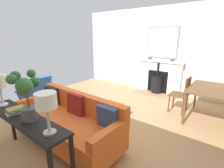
# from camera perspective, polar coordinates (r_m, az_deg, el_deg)

# --- Properties ---
(ground_plane) EXTENTS (5.37, 5.38, 0.01)m
(ground_plane) POSITION_cam_1_polar(r_m,az_deg,el_deg) (3.69, -3.52, -12.45)
(ground_plane) COLOR tan
(wall_left) EXTENTS (0.12, 5.38, 2.64)m
(wall_left) POSITION_cam_1_polar(r_m,az_deg,el_deg) (5.57, 14.87, 11.17)
(wall_left) COLOR beige
(wall_left) RESTS_ON ground
(fireplace) EXTENTS (0.59, 1.47, 1.05)m
(fireplace) POSITION_cam_1_polar(r_m,az_deg,el_deg) (5.44, 15.80, 1.82)
(fireplace) COLOR #9E7A5B
(fireplace) RESTS_ON ground
(mirror_over_mantel) EXTENTS (0.04, 0.95, 0.94)m
(mirror_over_mantel) POSITION_cam_1_polar(r_m,az_deg,el_deg) (5.38, 17.17, 13.61)
(mirror_over_mantel) COLOR gray
(mantel_bowl_near) EXTENTS (0.13, 0.13, 0.05)m
(mantel_bowl_near) POSITION_cam_1_polar(r_m,az_deg,el_deg) (5.46, 13.02, 8.63)
(mantel_bowl_near) COLOR #334C56
(mantel_bowl_near) RESTS_ON fireplace
(mantel_bowl_far) EXTENTS (0.13, 0.13, 0.06)m
(mantel_bowl_far) POSITION_cam_1_polar(r_m,az_deg,el_deg) (5.21, 20.24, 7.74)
(mantel_bowl_far) COLOR #334C56
(mantel_bowl_far) RESTS_ON fireplace
(sofa) EXTENTS (0.84, 2.04, 0.81)m
(sofa) POSITION_cam_1_polar(r_m,az_deg,el_deg) (2.97, -14.72, -12.69)
(sofa) COLOR #B2B2B7
(sofa) RESTS_ON ground
(ottoman) EXTENTS (0.75, 0.83, 0.38)m
(ottoman) POSITION_cam_1_polar(r_m,az_deg,el_deg) (3.53, -3.94, -9.48)
(ottoman) COLOR #B2B2B7
(ottoman) RESTS_ON ground
(armchair_accent) EXTENTS (0.71, 0.64, 0.85)m
(armchair_accent) POSITION_cam_1_polar(r_m,az_deg,el_deg) (4.41, -24.72, -2.28)
(armchair_accent) COLOR #4C3321
(armchair_accent) RESTS_ON ground
(console_table) EXTENTS (0.33, 1.65, 0.76)m
(console_table) POSITION_cam_1_polar(r_m,az_deg,el_deg) (2.52, -28.36, -12.02)
(console_table) COLOR black
(console_table) RESTS_ON ground
(table_lamp_far_end) EXTENTS (0.22, 0.22, 0.47)m
(table_lamp_far_end) POSITION_cam_1_polar(r_m,az_deg,el_deg) (1.82, -21.95, -6.02)
(table_lamp_far_end) COLOR #B2B2B7
(table_lamp_far_end) RESTS_ON console_table
(potted_plant) EXTENTS (0.39, 0.48, 0.61)m
(potted_plant) POSITION_cam_1_polar(r_m,az_deg,el_deg) (2.18, -27.81, -2.72)
(potted_plant) COLOR #4C4C51
(potted_plant) RESTS_ON console_table
(book_stack) EXTENTS (0.26, 0.21, 0.07)m
(book_stack) POSITION_cam_1_polar(r_m,az_deg,el_deg) (2.62, -30.55, -7.96)
(book_stack) COLOR beige
(book_stack) RESTS_ON console_table
(dining_table) EXTENTS (1.18, 0.90, 0.72)m
(dining_table) POSITION_cam_1_polar(r_m,az_deg,el_deg) (4.03, 31.72, -2.43)
(dining_table) COLOR brown
(dining_table) RESTS_ON ground
(dining_chair_near_fireplace) EXTENTS (0.41, 0.41, 0.88)m
(dining_chair_near_fireplace) POSITION_cam_1_polar(r_m,az_deg,el_deg) (4.14, 23.48, -2.66)
(dining_chair_near_fireplace) COLOR brown
(dining_chair_near_fireplace) RESTS_ON ground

